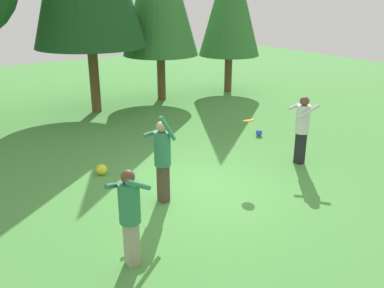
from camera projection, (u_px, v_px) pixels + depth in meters
ground_plane at (198, 188)px, 9.34m from camera, size 40.00×40.00×0.00m
person_thrower at (163, 154)px, 8.42m from camera, size 0.62×0.51×1.94m
person_catcher at (302, 124)px, 10.37m from camera, size 0.70×0.62×1.76m
person_bystander at (130, 210)px, 6.42m from camera, size 0.69×0.66×1.65m
frisbee at (249, 121)px, 9.79m from camera, size 0.29×0.29×0.08m
ball_blue at (259, 133)px, 12.72m from camera, size 0.20×0.20×0.20m
ball_yellow at (102, 170)px, 10.00m from camera, size 0.26×0.26×0.26m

